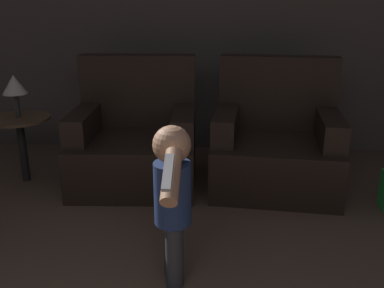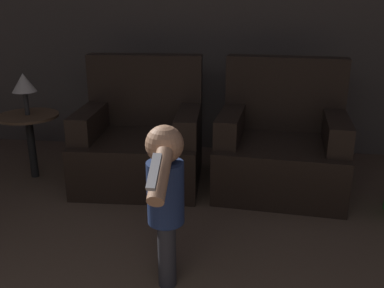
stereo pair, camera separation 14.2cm
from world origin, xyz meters
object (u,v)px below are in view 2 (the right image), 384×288
Objects in this scene: armchair_right at (281,146)px; person_toddler at (165,193)px; lamp at (24,84)px; armchair_left at (141,141)px.

person_toddler is at bearing -111.74° from armchair_right.
armchair_right is at bearing -38.60° from person_toddler.
lamp is (-1.30, 1.19, 0.27)m from person_toddler.
lamp is (-1.94, -0.07, 0.44)m from armchair_right.
armchair_right is 3.06× the size of lamp.
lamp is at bearing -172.64° from armchair_right.
armchair_left and armchair_right have the same top height.
armchair_left is 1.34m from person_toddler.
armchair_left is at bearing 4.32° from lamp.
armchair_right is at bearing -2.62° from armchair_left.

